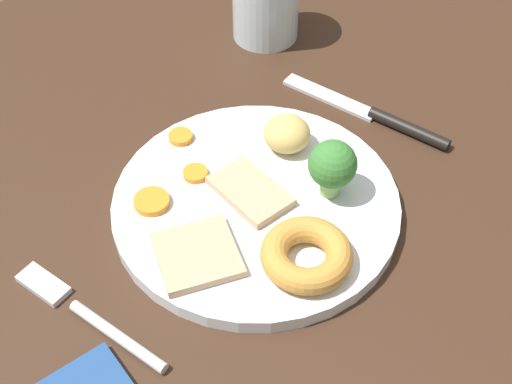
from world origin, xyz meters
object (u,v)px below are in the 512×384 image
yorkshire_pudding (307,255)px  broccoli_floret (332,166)px  carrot_coin_back (195,173)px  carrot_coin_side (152,202)px  dinner_plate (256,205)px  carrot_coin_front (181,137)px  roast_potato_left (287,134)px  knife (379,117)px  meat_slice_main (197,255)px  fork (86,314)px  meat_slice_under (250,191)px

yorkshire_pudding → broccoli_floret: broccoli_floret is taller
yorkshire_pudding → carrot_coin_back: 13.71cm
carrot_coin_side → broccoli_floret: (11.05, -11.01, 2.97)cm
dinner_plate → carrot_coin_front: (1.39, 10.45, 0.98)cm
roast_potato_left → carrot_coin_side: size_ratio=1.40×
dinner_plate → knife: dinner_plate is taller
meat_slice_main → carrot_coin_side: size_ratio=2.04×
meat_slice_main → broccoli_floret: broccoli_floret is taller
dinner_plate → broccoli_floret: bearing=-42.0°
yorkshire_pudding → fork: (-14.30, 10.60, -2.12)cm
carrot_coin_side → meat_slice_under: bearing=-42.5°
carrot_coin_side → fork: carrot_coin_side is taller
knife → meat_slice_main: bearing=82.7°
fork → meat_slice_under: bearing=-101.1°
yorkshire_pudding → carrot_coin_front: size_ratio=3.27×
dinner_plate → meat_slice_under: meat_slice_under is taller
broccoli_floret → fork: bearing=161.2°
carrot_coin_side → fork: size_ratio=0.20×
carrot_coin_side → fork: 11.48cm
meat_slice_main → meat_slice_under: same height
meat_slice_under → roast_potato_left: roast_potato_left is taller
carrot_coin_side → broccoli_floret: bearing=-44.9°
carrot_coin_front → carrot_coin_back: 5.10cm
carrot_coin_back → broccoli_floret: size_ratio=0.40×
dinner_plate → carrot_coin_back: bearing=101.5°
dinner_plate → broccoli_floret: size_ratio=4.51×
dinner_plate → fork: (-17.02, 3.08, -0.31)cm
fork → broccoli_floret: bearing=-112.4°
roast_potato_left → broccoli_floret: (-2.11, -6.53, 1.65)cm
dinner_plate → roast_potato_left: 7.67cm
dinner_plate → yorkshire_pudding: size_ratio=3.38×
roast_potato_left → carrot_coin_back: 9.22cm
meat_slice_under → roast_potato_left: (6.82, 1.34, 1.24)cm
yorkshire_pudding → carrot_coin_side: yorkshire_pudding is taller
fork → roast_potato_left: bearing=-95.8°
dinner_plate → knife: bearing=-5.6°
carrot_coin_front → yorkshire_pudding: bearing=-102.8°
yorkshire_pudding → roast_potato_left: 13.71cm
meat_slice_under → carrot_coin_front: bearing=82.8°
carrot_coin_front → carrot_coin_back: (-2.62, -4.37, -0.02)cm
dinner_plate → carrot_coin_back: 6.28cm
dinner_plate → meat_slice_main: 8.02cm
meat_slice_main → knife: size_ratio=0.34×
meat_slice_under → carrot_coin_back: (-1.40, 5.28, -0.14)cm
carrot_coin_front → carrot_coin_side: size_ratio=0.73×
meat_slice_under → carrot_coin_front: size_ratio=3.15×
meat_slice_main → broccoli_floret: size_ratio=1.14×
broccoli_floret → knife: (12.20, 2.71, -4.23)cm
dinner_plate → yorkshire_pudding: 8.20cm
yorkshire_pudding → carrot_coin_back: yorkshire_pudding is taller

